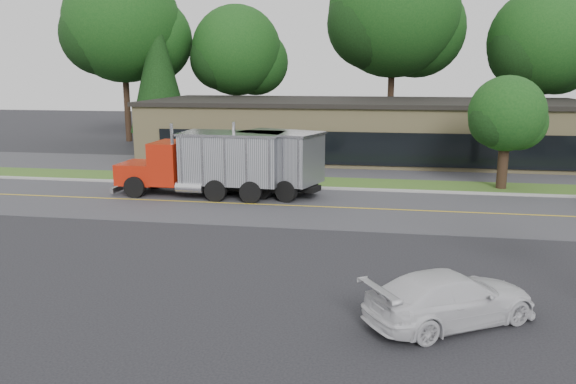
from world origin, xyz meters
name	(u,v)px	position (x,y,z in m)	size (l,w,h in m)	color
ground	(275,270)	(0.00, 0.00, 0.00)	(140.00, 140.00, 0.00)	#2D2D31
road	(310,207)	(0.00, 9.00, 0.00)	(60.00, 8.00, 0.02)	#4C4C51
center_line	(310,207)	(0.00, 9.00, 0.00)	(60.00, 0.12, 0.01)	gold
curb	(319,189)	(0.00, 13.20, 0.00)	(60.00, 0.30, 0.12)	#9E9E99
grass_verge	(323,183)	(0.00, 15.00, 0.00)	(60.00, 3.40, 0.03)	#385A1E
far_parking	(330,169)	(0.00, 20.00, 0.00)	(60.00, 7.00, 0.02)	#4C4C51
strip_mall	(364,130)	(2.00, 26.00, 2.00)	(32.00, 12.00, 4.00)	tan
tree_far_a	(125,30)	(-19.83, 32.13, 10.07)	(11.06, 10.41, 15.78)	#382619
tree_far_b	(238,55)	(-9.87, 34.10, 7.87)	(8.65, 8.14, 12.34)	#382619
tree_far_c	(396,18)	(4.18, 34.14, 10.94)	(12.01, 11.30, 17.13)	#382619
tree_far_d	(543,47)	(16.14, 33.11, 8.36)	(9.19, 8.65, 13.11)	#382619
evergreen_left	(158,70)	(-16.00, 30.00, 6.51)	(5.21, 5.21, 11.85)	#382619
tree_verge	(508,117)	(10.07, 15.05, 3.96)	(4.37, 4.11, 6.23)	#382619
dump_truck_red	(210,162)	(-5.42, 10.47, 1.81)	(8.88, 2.92, 3.36)	black
dump_truck_blue	(265,161)	(-2.71, 11.44, 1.80)	(7.23, 4.67, 3.36)	black
rally_car	(451,298)	(5.23, -3.11, 0.68)	(1.92, 4.71, 1.37)	silver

